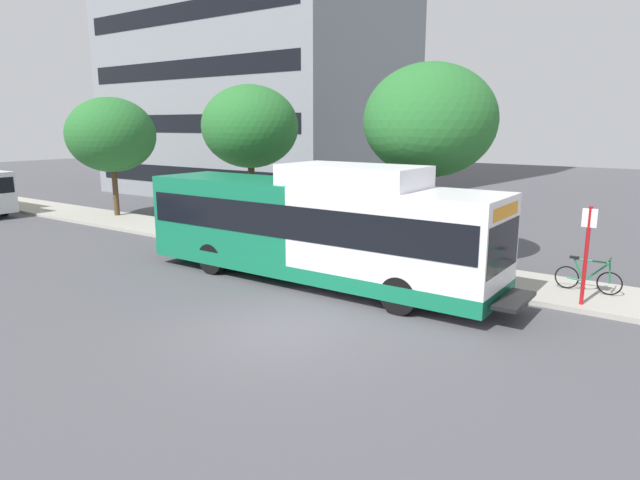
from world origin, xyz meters
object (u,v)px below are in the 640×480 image
(bicycle_parked, at_px, (588,277))
(street_tree_mid_block, at_px, (250,127))
(street_tree_near_stop, at_px, (430,121))
(transit_bus, at_px, (314,228))
(bus_stop_sign_pole, at_px, (587,248))
(street_tree_far_block, at_px, (111,135))

(bicycle_parked, height_order, street_tree_mid_block, street_tree_mid_block)
(street_tree_near_stop, height_order, street_tree_mid_block, street_tree_near_stop)
(transit_bus, bearing_deg, street_tree_near_stop, -26.48)
(street_tree_near_stop, bearing_deg, bicycle_parked, -96.38)
(transit_bus, relative_size, street_tree_near_stop, 1.85)
(street_tree_mid_block, bearing_deg, bus_stop_sign_pole, -98.18)
(transit_bus, relative_size, street_tree_mid_block, 1.96)
(transit_bus, relative_size, bicycle_parked, 6.96)
(transit_bus, distance_m, bus_stop_sign_pole, 7.52)
(bicycle_parked, bearing_deg, street_tree_near_stop, 83.62)
(street_tree_near_stop, xyz_separation_m, street_tree_far_block, (-0.10, 17.34, -0.64))
(bicycle_parked, height_order, street_tree_far_block, street_tree_far_block)
(transit_bus, height_order, street_tree_near_stop, street_tree_near_stop)
(bus_stop_sign_pole, bearing_deg, street_tree_near_stop, 70.50)
(transit_bus, height_order, street_tree_far_block, street_tree_far_block)
(bus_stop_sign_pole, height_order, street_tree_mid_block, street_tree_mid_block)
(bus_stop_sign_pole, bearing_deg, street_tree_mid_block, 81.82)
(street_tree_far_block, bearing_deg, bus_stop_sign_pole, -94.51)
(transit_bus, xyz_separation_m, bus_stop_sign_pole, (1.96, -7.25, -0.05))
(street_tree_mid_block, height_order, street_tree_far_block, street_tree_mid_block)
(street_tree_far_block, bearing_deg, street_tree_near_stop, -89.67)
(street_tree_far_block, bearing_deg, bicycle_parked, -91.24)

